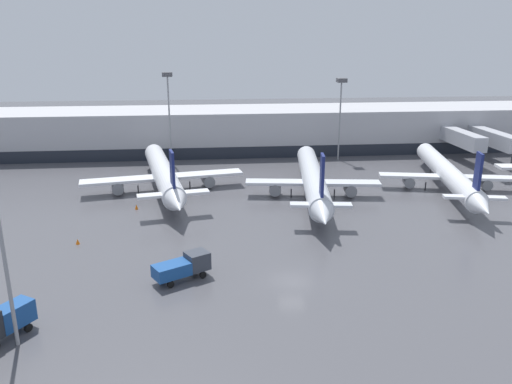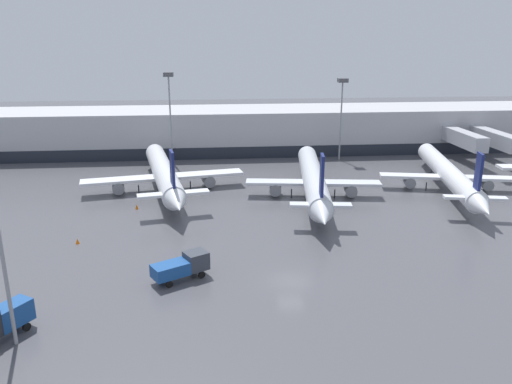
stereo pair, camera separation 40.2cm
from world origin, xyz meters
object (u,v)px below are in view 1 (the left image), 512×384
Objects in this scene: parked_jet_3 at (163,174)px; apron_light_mast_4 at (341,95)px; parked_jet_4 at (313,179)px; traffic_cone_0 at (78,242)px; traffic_cone_1 at (136,207)px; service_truck_2 at (3,320)px; service_truck_3 at (183,266)px; apron_light_mast_6 at (168,92)px; parked_jet_1 at (447,173)px.

apron_light_mast_4 is (33.19, 18.35, 10.08)m from parked_jet_3.
parked_jet_4 is 64.61× the size of traffic_cone_0.
parked_jet_4 is 55.10× the size of traffic_cone_1.
traffic_cone_0 is (1.13, 19.37, -1.37)m from service_truck_2.
parked_jet_4 is at bearing 26.63° from traffic_cone_0.
traffic_cone_0 is 58.75m from apron_light_mast_4.
service_truck_3 is 51.26m from apron_light_mast_6.
service_truck_2 is at bearing 145.00° from parked_jet_4.
parked_jet_3 is 52.19× the size of traffic_cone_1.
parked_jet_3 is at bearing -151.07° from apron_light_mast_4.
parked_jet_3 is 0.95× the size of parked_jet_4.
traffic_cone_0 is (-8.48, -21.11, -2.45)m from parked_jet_3.
service_truck_2 is at bearing -176.27° from service_truck_3.
parked_jet_4 reaches higher than service_truck_2.
parked_jet_3 is 23.53m from parked_jet_4.
parked_jet_1 is 56.31m from traffic_cone_0.
service_truck_3 is (4.29, -31.42, -1.33)m from parked_jet_3.
parked_jet_4 reaches higher than service_truck_3.
parked_jet_4 is (22.91, -5.37, 0.01)m from parked_jet_3.
service_truck_3 is at bearing -38.90° from traffic_cone_0.
traffic_cone_1 is 30.45m from apron_light_mast_6.
traffic_cone_0 is 13.24m from traffic_cone_1.
service_truck_2 reaches higher than service_truck_3.
parked_jet_3 is 61.19× the size of traffic_cone_0.
service_truck_2 is 19.45m from traffic_cone_0.
traffic_cone_1 is at bearing 105.67° from parked_jet_4.
apron_light_mast_4 is at bearing 177.25° from service_truck_2.
parked_jet_4 reaches higher than traffic_cone_0.
parked_jet_4 is at bearing 7.86° from traffic_cone_1.
parked_jet_1 is at bearing 17.82° from traffic_cone_0.
apron_light_mast_4 is 0.92× the size of apron_light_mast_6.
parked_jet_3 is 21.24m from apron_light_mast_6.
parked_jet_4 is 34.55m from apron_light_mast_6.
apron_light_mast_4 is at bearing 43.43° from traffic_cone_0.
parked_jet_1 is 45.25m from parked_jet_3.
apron_light_mast_4 is at bearing -15.63° from parked_jet_4.
apron_light_mast_6 reaches higher than traffic_cone_1.
parked_jet_4 is 32.05m from service_truck_3.
apron_light_mast_6 is (-33.07, -0.19, 0.93)m from apron_light_mast_4.
apron_light_mast_6 is at bearing -179.68° from apron_light_mast_4.
apron_light_mast_4 reaches higher than service_truck_3.
parked_jet_4 is 47.88m from service_truck_2.
service_truck_3 is at bearing 177.18° from parked_jet_3.
traffic_cone_1 is at bearing 107.96° from parked_jet_1.
parked_jet_3 is 39.24m from apron_light_mast_4.
traffic_cone_1 is (6.41, 31.51, -1.31)m from service_truck_2.
service_truck_2 is 73.61m from apron_light_mast_4.
apron_light_mast_6 is at bearing 75.82° from parked_jet_1.
traffic_cone_1 is 0.04× the size of apron_light_mast_6.
parked_jet_1 is 51.29m from apron_light_mast_6.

